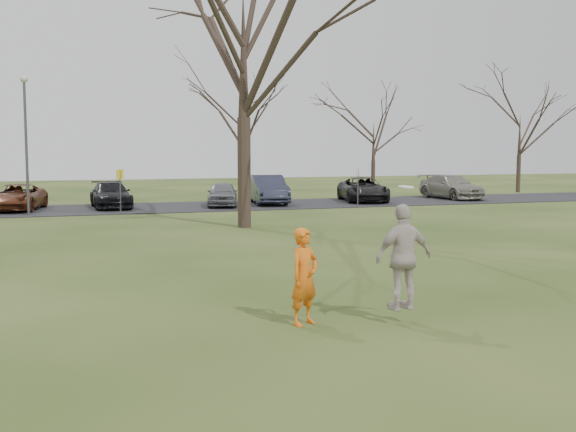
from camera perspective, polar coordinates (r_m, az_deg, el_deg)
The scene contains 15 objects.
ground at distance 12.10m, azimuth 6.23°, elevation -8.82°, with size 120.00×120.00×0.00m, color #1E380F.
parking_strip at distance 36.08m, azimuth -10.89°, elevation 0.68°, with size 62.00×6.50×0.04m, color black.
player_defender at distance 11.82m, azimuth 1.36°, elevation -5.01°, with size 0.61×0.40×1.66m, color orange.
car_2 at distance 36.11m, azimuth -21.44°, elevation 1.45°, with size 2.11×4.58×1.27m, color #572814.
car_3 at distance 36.23m, azimuth -14.39°, elevation 1.71°, with size 1.84×4.53×1.31m, color black.
car_4 at distance 36.19m, azimuth -5.41°, elevation 1.82°, with size 1.51×3.75×1.28m, color slate.
car_5 at distance 37.67m, azimuth -1.68°, elevation 2.20°, with size 1.65×4.73×1.56m, color #292C3D.
car_6 at distance 39.58m, azimuth 6.21°, elevation 2.20°, with size 2.28×4.94×1.37m, color black.
car_7 at distance 42.78m, azimuth 13.30°, elevation 2.35°, with size 1.98×4.87×1.41m, color gray.
catching_play at distance 11.99m, azimuth 9.50°, elevation -3.34°, with size 1.10×0.54×2.13m.
lamp_post at distance 33.13m, azimuth -20.80°, elevation 6.84°, with size 0.34×0.34×6.27m.
sign_yellow at distance 32.78m, azimuth -13.67°, elevation 2.66°, with size 0.35×0.35×2.08m.
sign_white at distance 35.93m, azimuth 5.78°, elevation 3.02°, with size 0.35×0.35×2.08m.
big_tree at distance 26.85m, azimuth -3.70°, elevation 14.09°, with size 9.00×9.00×14.00m, color #352821, non-canonical shape.
small_tree_row at distance 41.74m, azimuth -5.97°, elevation 6.72°, with size 55.00×5.90×8.50m.
Camera 1 is at (-5.01, -10.60, 2.99)m, focal length 43.17 mm.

